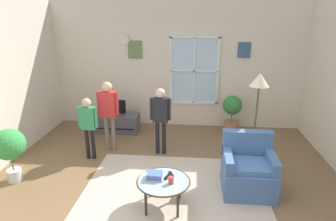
{
  "coord_description": "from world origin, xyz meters",
  "views": [
    {
      "loc": [
        0.43,
        -3.5,
        2.57
      ],
      "look_at": [
        0.01,
        0.92,
        1.1
      ],
      "focal_mm": 30.88,
      "sensor_mm": 36.0,
      "label": 1
    }
  ],
  "objects_px": {
    "armchair": "(248,170)",
    "person_green_shirt": "(88,122)",
    "remote_near_cup": "(171,174)",
    "person_red_shirt": "(108,108)",
    "potted_plant_by_window": "(232,112)",
    "television": "(115,107)",
    "coffee_table": "(163,182)",
    "cup": "(171,180)",
    "floor_lamp": "(259,89)",
    "book_stack": "(155,176)",
    "person_black_shirt": "(160,114)",
    "tv_stand": "(116,123)",
    "remote_near_books": "(167,177)",
    "potted_plant_corner": "(9,147)"
  },
  "relations": [
    {
      "from": "person_black_shirt",
      "to": "armchair",
      "type": "bearing_deg",
      "value": -36.62
    },
    {
      "from": "television",
      "to": "potted_plant_corner",
      "type": "distance_m",
      "value": 2.48
    },
    {
      "from": "tv_stand",
      "to": "television",
      "type": "relative_size",
      "value": 2.13
    },
    {
      "from": "person_black_shirt",
      "to": "person_red_shirt",
      "type": "bearing_deg",
      "value": 176.11
    },
    {
      "from": "tv_stand",
      "to": "person_black_shirt",
      "type": "xyz_separation_m",
      "value": [
        1.17,
        -1.04,
        0.61
      ]
    },
    {
      "from": "book_stack",
      "to": "cup",
      "type": "bearing_deg",
      "value": -23.92
    },
    {
      "from": "television",
      "to": "cup",
      "type": "xyz_separation_m",
      "value": [
        1.52,
        -2.73,
        -0.13
      ]
    },
    {
      "from": "tv_stand",
      "to": "potted_plant_by_window",
      "type": "bearing_deg",
      "value": 3.44
    },
    {
      "from": "tv_stand",
      "to": "remote_near_cup",
      "type": "bearing_deg",
      "value": -59.16
    },
    {
      "from": "cup",
      "to": "floor_lamp",
      "type": "distance_m",
      "value": 2.15
    },
    {
      "from": "television",
      "to": "coffee_table",
      "type": "bearing_deg",
      "value": -62.25
    },
    {
      "from": "person_black_shirt",
      "to": "book_stack",
      "type": "bearing_deg",
      "value": -86.08
    },
    {
      "from": "book_stack",
      "to": "person_red_shirt",
      "type": "xyz_separation_m",
      "value": [
        -1.12,
        1.66,
        0.42
      ]
    },
    {
      "from": "floor_lamp",
      "to": "remote_near_cup",
      "type": "bearing_deg",
      "value": -139.05
    },
    {
      "from": "coffee_table",
      "to": "potted_plant_by_window",
      "type": "distance_m",
      "value": 3.1
    },
    {
      "from": "armchair",
      "to": "remote_near_cup",
      "type": "height_order",
      "value": "armchair"
    },
    {
      "from": "remote_near_cup",
      "to": "person_black_shirt",
      "type": "bearing_deg",
      "value": 102.51
    },
    {
      "from": "person_black_shirt",
      "to": "remote_near_books",
      "type": "bearing_deg",
      "value": -79.73
    },
    {
      "from": "person_black_shirt",
      "to": "person_red_shirt",
      "type": "xyz_separation_m",
      "value": [
        -1.02,
        0.07,
        0.05
      ]
    },
    {
      "from": "potted_plant_by_window",
      "to": "book_stack",
      "type": "bearing_deg",
      "value": -116.11
    },
    {
      "from": "armchair",
      "to": "potted_plant_by_window",
      "type": "xyz_separation_m",
      "value": [
        0.01,
        2.29,
        0.18
      ]
    },
    {
      "from": "person_black_shirt",
      "to": "potted_plant_corner",
      "type": "relative_size",
      "value": 1.45
    },
    {
      "from": "book_stack",
      "to": "person_black_shirt",
      "type": "xyz_separation_m",
      "value": [
        -0.11,
        1.59,
        0.36
      ]
    },
    {
      "from": "person_black_shirt",
      "to": "floor_lamp",
      "type": "distance_m",
      "value": 1.81
    },
    {
      "from": "remote_near_books",
      "to": "person_black_shirt",
      "type": "distance_m",
      "value": 1.62
    },
    {
      "from": "cup",
      "to": "remote_near_books",
      "type": "relative_size",
      "value": 0.72
    },
    {
      "from": "potted_plant_corner",
      "to": "armchair",
      "type": "bearing_deg",
      "value": 1.67
    },
    {
      "from": "armchair",
      "to": "person_red_shirt",
      "type": "relative_size",
      "value": 0.63
    },
    {
      "from": "person_red_shirt",
      "to": "potted_plant_by_window",
      "type": "bearing_deg",
      "value": 24.35
    },
    {
      "from": "television",
      "to": "potted_plant_by_window",
      "type": "relative_size",
      "value": 0.57
    },
    {
      "from": "armchair",
      "to": "person_green_shirt",
      "type": "distance_m",
      "value": 2.88
    },
    {
      "from": "remote_near_books",
      "to": "potted_plant_corner",
      "type": "height_order",
      "value": "potted_plant_corner"
    },
    {
      "from": "television",
      "to": "person_black_shirt",
      "type": "distance_m",
      "value": 1.58
    },
    {
      "from": "book_stack",
      "to": "person_red_shirt",
      "type": "relative_size",
      "value": 0.17
    },
    {
      "from": "cup",
      "to": "remote_near_cup",
      "type": "relative_size",
      "value": 0.72
    },
    {
      "from": "floor_lamp",
      "to": "book_stack",
      "type": "bearing_deg",
      "value": -140.62
    },
    {
      "from": "armchair",
      "to": "remote_near_books",
      "type": "xyz_separation_m",
      "value": [
        -1.19,
        -0.46,
        0.1
      ]
    },
    {
      "from": "remote_near_books",
      "to": "potted_plant_corner",
      "type": "distance_m",
      "value": 2.56
    },
    {
      "from": "person_green_shirt",
      "to": "television",
      "type": "bearing_deg",
      "value": 85.57
    },
    {
      "from": "armchair",
      "to": "cup",
      "type": "distance_m",
      "value": 1.29
    },
    {
      "from": "person_green_shirt",
      "to": "person_black_shirt",
      "type": "distance_m",
      "value": 1.32
    },
    {
      "from": "remote_near_cup",
      "to": "potted_plant_corner",
      "type": "height_order",
      "value": "potted_plant_corner"
    },
    {
      "from": "floor_lamp",
      "to": "television",
      "type": "bearing_deg",
      "value": 154.91
    },
    {
      "from": "person_green_shirt",
      "to": "potted_plant_corner",
      "type": "xyz_separation_m",
      "value": [
        -0.97,
        -0.87,
        -0.13
      ]
    },
    {
      "from": "coffee_table",
      "to": "person_black_shirt",
      "type": "bearing_deg",
      "value": 98.16
    },
    {
      "from": "person_black_shirt",
      "to": "potted_plant_by_window",
      "type": "bearing_deg",
      "value": 39.02
    },
    {
      "from": "remote_near_cup",
      "to": "person_green_shirt",
      "type": "relative_size",
      "value": 0.12
    },
    {
      "from": "television",
      "to": "armchair",
      "type": "height_order",
      "value": "armchair"
    },
    {
      "from": "remote_near_cup",
      "to": "person_red_shirt",
      "type": "distance_m",
      "value": 2.1
    },
    {
      "from": "tv_stand",
      "to": "coffee_table",
      "type": "xyz_separation_m",
      "value": [
        1.41,
        -2.68,
        0.18
      ]
    }
  ]
}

